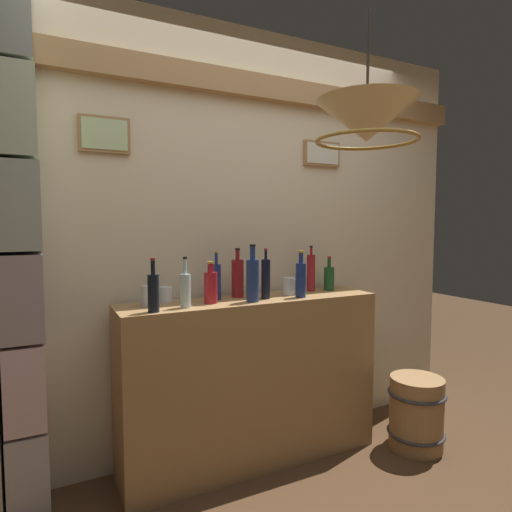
{
  "coord_description": "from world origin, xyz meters",
  "views": [
    {
      "loc": [
        -1.08,
        -1.35,
        1.4
      ],
      "look_at": [
        0.0,
        0.79,
        1.22
      ],
      "focal_mm": 30.14,
      "sensor_mm": 36.0,
      "label": 1
    }
  ],
  "objects_px": {
    "liquor_bottle_brandy": "(266,278)",
    "pendant_lamp": "(367,123)",
    "liquor_bottle_vodka": "(185,289)",
    "wooden_barrel": "(416,413)",
    "liquor_bottle_amaro": "(211,286)",
    "glass_tumbler_shot": "(289,286)",
    "liquor_bottle_sherry": "(311,272)",
    "liquor_bottle_rum": "(329,278)",
    "glass_tumbler_highball": "(166,294)",
    "glass_tumbler_rocks": "(148,296)",
    "liquor_bottle_mezcal": "(301,279)",
    "liquor_bottle_scotch": "(153,292)",
    "liquor_bottle_gin": "(253,279)",
    "liquor_bottle_whiskey": "(216,281)",
    "liquor_bottle_tequila": "(238,277)"
  },
  "relations": [
    {
      "from": "liquor_bottle_sherry",
      "to": "liquor_bottle_tequila",
      "type": "height_order",
      "value": "liquor_bottle_sherry"
    },
    {
      "from": "glass_tumbler_rocks",
      "to": "pendant_lamp",
      "type": "bearing_deg",
      "value": -45.21
    },
    {
      "from": "liquor_bottle_sherry",
      "to": "glass_tumbler_highball",
      "type": "xyz_separation_m",
      "value": [
        -0.93,
        0.04,
        -0.08
      ]
    },
    {
      "from": "liquor_bottle_brandy",
      "to": "glass_tumbler_shot",
      "type": "height_order",
      "value": "liquor_bottle_brandy"
    },
    {
      "from": "liquor_bottle_brandy",
      "to": "pendant_lamp",
      "type": "distance_m",
      "value": 1.03
    },
    {
      "from": "liquor_bottle_whiskey",
      "to": "glass_tumbler_rocks",
      "type": "relative_size",
      "value": 2.56
    },
    {
      "from": "liquor_bottle_amaro",
      "to": "liquor_bottle_brandy",
      "type": "distance_m",
      "value": 0.33
    },
    {
      "from": "liquor_bottle_mezcal",
      "to": "wooden_barrel",
      "type": "relative_size",
      "value": 0.61
    },
    {
      "from": "liquor_bottle_rum",
      "to": "glass_tumbler_highball",
      "type": "distance_m",
      "value": 1.06
    },
    {
      "from": "pendant_lamp",
      "to": "liquor_bottle_whiskey",
      "type": "bearing_deg",
      "value": 115.13
    },
    {
      "from": "liquor_bottle_vodka",
      "to": "liquor_bottle_whiskey",
      "type": "height_order",
      "value": "liquor_bottle_whiskey"
    },
    {
      "from": "liquor_bottle_rum",
      "to": "glass_tumbler_rocks",
      "type": "bearing_deg",
      "value": -179.39
    },
    {
      "from": "liquor_bottle_mezcal",
      "to": "liquor_bottle_tequila",
      "type": "bearing_deg",
      "value": 151.88
    },
    {
      "from": "liquor_bottle_gin",
      "to": "pendant_lamp",
      "type": "relative_size",
      "value": 0.57
    },
    {
      "from": "liquor_bottle_tequila",
      "to": "liquor_bottle_whiskey",
      "type": "height_order",
      "value": "liquor_bottle_tequila"
    },
    {
      "from": "liquor_bottle_brandy",
      "to": "liquor_bottle_rum",
      "type": "xyz_separation_m",
      "value": [
        0.51,
        0.09,
        -0.04
      ]
    },
    {
      "from": "liquor_bottle_whiskey",
      "to": "glass_tumbler_shot",
      "type": "bearing_deg",
      "value": -7.95
    },
    {
      "from": "glass_tumbler_highball",
      "to": "glass_tumbler_shot",
      "type": "bearing_deg",
      "value": -8.38
    },
    {
      "from": "liquor_bottle_sherry",
      "to": "liquor_bottle_rum",
      "type": "bearing_deg",
      "value": -10.11
    },
    {
      "from": "liquor_bottle_tequila",
      "to": "liquor_bottle_gin",
      "type": "relative_size",
      "value": 0.91
    },
    {
      "from": "glass_tumbler_rocks",
      "to": "liquor_bottle_mezcal",
      "type": "bearing_deg",
      "value": -8.62
    },
    {
      "from": "liquor_bottle_vodka",
      "to": "liquor_bottle_rum",
      "type": "xyz_separation_m",
      "value": [
        1.01,
        0.14,
        -0.01
      ]
    },
    {
      "from": "liquor_bottle_rum",
      "to": "pendant_lamp",
      "type": "relative_size",
      "value": 0.4
    },
    {
      "from": "liquor_bottle_brandy",
      "to": "wooden_barrel",
      "type": "relative_size",
      "value": 0.65
    },
    {
      "from": "liquor_bottle_vodka",
      "to": "glass_tumbler_rocks",
      "type": "distance_m",
      "value": 0.21
    },
    {
      "from": "liquor_bottle_vodka",
      "to": "wooden_barrel",
      "type": "xyz_separation_m",
      "value": [
        1.39,
        -0.26,
        -0.84
      ]
    },
    {
      "from": "glass_tumbler_rocks",
      "to": "glass_tumbler_highball",
      "type": "xyz_separation_m",
      "value": [
        0.11,
        0.07,
        -0.01
      ]
    },
    {
      "from": "liquor_bottle_scotch",
      "to": "wooden_barrel",
      "type": "bearing_deg",
      "value": -7.94
    },
    {
      "from": "liquor_bottle_amaro",
      "to": "liquor_bottle_brandy",
      "type": "relative_size",
      "value": 0.79
    },
    {
      "from": "liquor_bottle_scotch",
      "to": "glass_tumbler_highball",
      "type": "height_order",
      "value": "liquor_bottle_scotch"
    },
    {
      "from": "liquor_bottle_brandy",
      "to": "pendant_lamp",
      "type": "height_order",
      "value": "pendant_lamp"
    },
    {
      "from": "liquor_bottle_sherry",
      "to": "liquor_bottle_gin",
      "type": "xyz_separation_m",
      "value": [
        -0.5,
        -0.17,
        0.01
      ]
    },
    {
      "from": "liquor_bottle_amaro",
      "to": "wooden_barrel",
      "type": "bearing_deg",
      "value": -14.18
    },
    {
      "from": "liquor_bottle_vodka",
      "to": "glass_tumbler_highball",
      "type": "height_order",
      "value": "liquor_bottle_vodka"
    },
    {
      "from": "liquor_bottle_tequila",
      "to": "liquor_bottle_scotch",
      "type": "distance_m",
      "value": 0.58
    },
    {
      "from": "liquor_bottle_mezcal",
      "to": "liquor_bottle_brandy",
      "type": "relative_size",
      "value": 0.94
    },
    {
      "from": "liquor_bottle_rum",
      "to": "liquor_bottle_sherry",
      "type": "bearing_deg",
      "value": 169.89
    },
    {
      "from": "glass_tumbler_rocks",
      "to": "pendant_lamp",
      "type": "height_order",
      "value": "pendant_lamp"
    },
    {
      "from": "liquor_bottle_brandy",
      "to": "liquor_bottle_scotch",
      "type": "height_order",
      "value": "liquor_bottle_brandy"
    },
    {
      "from": "liquor_bottle_rum",
      "to": "liquor_bottle_scotch",
      "type": "relative_size",
      "value": 0.83
    },
    {
      "from": "liquor_bottle_sherry",
      "to": "liquor_bottle_scotch",
      "type": "xyz_separation_m",
      "value": [
        -1.06,
        -0.2,
        -0.02
      ]
    },
    {
      "from": "pendant_lamp",
      "to": "liquor_bottle_rum",
      "type": "bearing_deg",
      "value": 63.32
    },
    {
      "from": "liquor_bottle_mezcal",
      "to": "pendant_lamp",
      "type": "height_order",
      "value": "pendant_lamp"
    },
    {
      "from": "liquor_bottle_gin",
      "to": "pendant_lamp",
      "type": "xyz_separation_m",
      "value": [
        0.23,
        -0.64,
        0.74
      ]
    },
    {
      "from": "glass_tumbler_rocks",
      "to": "glass_tumbler_highball",
      "type": "height_order",
      "value": "glass_tumbler_rocks"
    },
    {
      "from": "liquor_bottle_rum",
      "to": "glass_tumbler_rocks",
      "type": "height_order",
      "value": "liquor_bottle_rum"
    },
    {
      "from": "liquor_bottle_vodka",
      "to": "liquor_bottle_tequila",
      "type": "bearing_deg",
      "value": 24.5
    },
    {
      "from": "liquor_bottle_whiskey",
      "to": "glass_tumbler_shot",
      "type": "xyz_separation_m",
      "value": [
        0.44,
        -0.06,
        -0.05
      ]
    },
    {
      "from": "liquor_bottle_whiskey",
      "to": "liquor_bottle_rum",
      "type": "relative_size",
      "value": 1.26
    },
    {
      "from": "glass_tumbler_rocks",
      "to": "liquor_bottle_sherry",
      "type": "bearing_deg",
      "value": 1.91
    }
  ]
}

